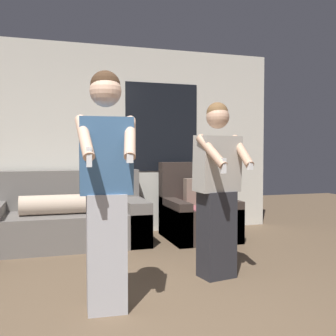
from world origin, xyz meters
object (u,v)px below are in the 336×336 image
object	(u,v)px
armchair	(198,214)
person_left	(106,187)
person_right	(217,189)
couch	(66,220)

from	to	relation	value
armchair	person_left	size ratio (longest dim) A/B	0.58
person_right	armchair	bearing A→B (deg)	74.88
armchair	person_right	xyz separation A→B (m)	(-0.44, -1.64, 0.51)
couch	person_left	size ratio (longest dim) A/B	1.13
couch	person_right	xyz separation A→B (m)	(1.31, -1.77, 0.52)
couch	person_right	distance (m)	2.26
person_left	armchair	bearing A→B (deg)	53.79
couch	person_left	xyz separation A→B (m)	(0.20, -2.25, 0.62)
couch	person_left	distance (m)	2.35
couch	armchair	world-z (taller)	armchair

